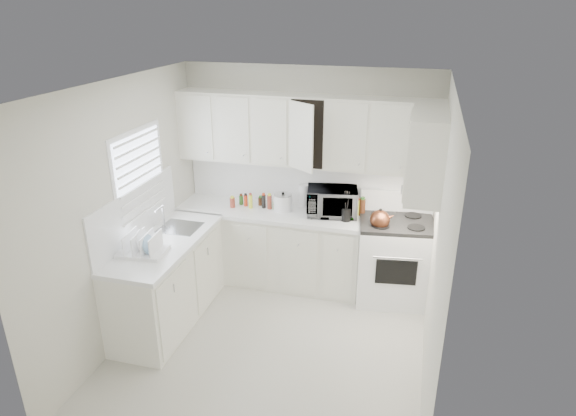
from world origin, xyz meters
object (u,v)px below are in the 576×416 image
(stove, at_px, (395,250))
(rice_cooker, at_px, (283,201))
(microwave, at_px, (332,199))
(tea_kettle, at_px, (380,218))
(dish_rack, at_px, (142,242))
(utensil_crock, at_px, (347,206))

(stove, distance_m, rice_cooker, 1.41)
(microwave, bearing_deg, rice_cooker, 171.37)
(stove, xyz_separation_m, rice_cooker, (-1.34, 0.05, 0.43))
(tea_kettle, distance_m, microwave, 0.63)
(tea_kettle, bearing_deg, microwave, 157.29)
(dish_rack, bearing_deg, rice_cooker, 48.75)
(rice_cooker, distance_m, dish_rack, 1.76)
(utensil_crock, distance_m, dish_rack, 2.23)
(stove, xyz_separation_m, dish_rack, (-2.37, -1.38, 0.44))
(tea_kettle, distance_m, rice_cooker, 1.18)
(stove, bearing_deg, tea_kettle, -146.38)
(stove, distance_m, microwave, 0.92)
(utensil_crock, bearing_deg, stove, 5.78)
(stove, height_order, tea_kettle, stove)
(rice_cooker, height_order, utensil_crock, utensil_crock)
(tea_kettle, height_order, utensil_crock, utensil_crock)
(rice_cooker, xyz_separation_m, utensil_crock, (0.77, -0.11, 0.07))
(stove, relative_size, utensil_crock, 3.46)
(tea_kettle, xyz_separation_m, dish_rack, (-2.19, -1.22, 0.01))
(stove, xyz_separation_m, tea_kettle, (-0.18, -0.16, 0.44))
(utensil_crock, bearing_deg, microwave, 144.43)
(microwave, bearing_deg, dish_rack, -148.91)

